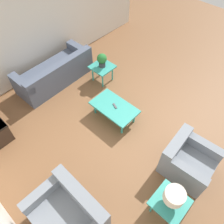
# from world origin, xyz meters

# --- Properties ---
(ground_plane) EXTENTS (14.00, 14.00, 0.00)m
(ground_plane) POSITION_xyz_m (0.00, 0.00, 0.00)
(ground_plane) COLOR brown
(wall_right) EXTENTS (0.12, 7.20, 2.70)m
(wall_right) POSITION_xyz_m (3.06, 0.00, 1.35)
(wall_right) COLOR silver
(wall_right) RESTS_ON ground_plane
(sofa) EXTENTS (0.89, 2.10, 0.74)m
(sofa) POSITION_xyz_m (2.34, 0.25, 0.29)
(sofa) COLOR #4C566B
(sofa) RESTS_ON ground_plane
(armchair) EXTENTS (0.94, 0.90, 0.75)m
(armchair) POSITION_xyz_m (-1.59, 0.10, 0.30)
(armchair) COLOR slate
(armchair) RESTS_ON ground_plane
(loveseat) EXTENTS (1.19, 0.90, 0.75)m
(loveseat) POSITION_xyz_m (-0.67, 2.29, 0.29)
(loveseat) COLOR slate
(loveseat) RESTS_ON ground_plane
(coffee_table) EXTENTS (1.07, 0.63, 0.38)m
(coffee_table) POSITION_xyz_m (0.32, 0.10, 0.34)
(coffee_table) COLOR teal
(coffee_table) RESTS_ON ground_plane
(side_table_plant) EXTENTS (0.56, 0.56, 0.48)m
(side_table_plant) POSITION_xyz_m (1.45, -0.66, 0.41)
(side_table_plant) COLOR teal
(side_table_plant) RESTS_ON ground_plane
(side_table_lamp) EXTENTS (0.56, 0.56, 0.48)m
(side_table_lamp) POSITION_xyz_m (-1.79, 1.04, 0.41)
(side_table_lamp) COLOR teal
(side_table_lamp) RESTS_ON ground_plane
(potted_plant) EXTENTS (0.26, 0.26, 0.38)m
(potted_plant) POSITION_xyz_m (1.45, -0.66, 0.69)
(potted_plant) COLOR #333338
(potted_plant) RESTS_ON side_table_plant
(table_lamp) EXTENTS (0.33, 0.33, 0.40)m
(table_lamp) POSITION_xyz_m (-1.79, 1.04, 0.74)
(table_lamp) COLOR #333333
(table_lamp) RESTS_ON side_table_lamp
(remote_control) EXTENTS (0.16, 0.10, 0.02)m
(remote_control) POSITION_xyz_m (0.32, 0.08, 0.39)
(remote_control) COLOR #4C4C51
(remote_control) RESTS_ON coffee_table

